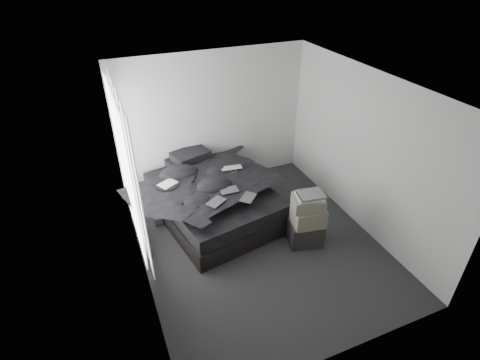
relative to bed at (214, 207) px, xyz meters
name	(u,v)px	position (x,y,z in m)	size (l,w,h in m)	color
floor	(259,244)	(0.41, -1.02, -0.16)	(3.60, 4.20, 0.01)	#292A2C
ceiling	(265,86)	(0.41, -1.02, 2.44)	(3.60, 4.20, 0.01)	white
wall_back	(213,121)	(0.41, 1.08, 1.14)	(3.60, 0.01, 2.60)	silver
wall_front	(352,278)	(0.41, -3.12, 1.14)	(3.60, 0.01, 2.60)	silver
wall_left	(134,204)	(-1.39, -1.02, 1.14)	(0.01, 4.20, 2.60)	silver
wall_right	(364,152)	(2.21, -1.02, 1.14)	(0.01, 4.20, 2.60)	silver
window_left	(125,167)	(-1.37, -0.12, 1.19)	(0.02, 2.00, 2.30)	white
curtain_left	(129,170)	(-1.32, -0.12, 1.12)	(0.06, 2.12, 2.48)	white
bed	(214,207)	(0.00, 0.00, 0.00)	(1.75, 2.31, 0.31)	black
mattress	(213,194)	(0.00, 0.00, 0.28)	(1.68, 2.24, 0.25)	black
duvet	(214,183)	(0.01, -0.06, 0.54)	(1.70, 1.97, 0.27)	black
pillow_lower	(187,163)	(-0.21, 0.87, 0.48)	(0.69, 0.47, 0.16)	black
pillow_upper	(190,155)	(-0.13, 0.86, 0.63)	(0.65, 0.45, 0.15)	black
laptop	(232,166)	(0.41, 0.13, 0.69)	(0.37, 0.24, 0.03)	silver
comic_a	(216,197)	(-0.17, -0.66, 0.68)	(0.29, 0.19, 0.01)	black
comic_b	(229,185)	(0.13, -0.43, 0.68)	(0.29, 0.19, 0.01)	black
comic_c	(248,192)	(0.34, -0.74, 0.69)	(0.29, 0.19, 0.01)	black
side_stand	(169,203)	(-0.75, 0.13, 0.22)	(0.41, 0.41, 0.75)	black
papers	(168,184)	(-0.74, 0.12, 0.60)	(0.29, 0.21, 0.01)	white
floor_books	(158,219)	(-0.98, 0.14, -0.09)	(0.14, 0.20, 0.14)	black
box_lower	(305,232)	(1.11, -1.26, 0.03)	(0.52, 0.41, 0.38)	black
box_mid	(308,216)	(1.12, -1.27, 0.37)	(0.48, 0.38, 0.29)	#6E6957
box_upper	(308,203)	(1.10, -1.25, 0.62)	(0.46, 0.37, 0.20)	#6E6957
art_book_white	(310,196)	(1.11, -1.26, 0.74)	(0.39, 0.32, 0.04)	silver
art_book_snake	(311,194)	(1.12, -1.27, 0.78)	(0.38, 0.30, 0.04)	silver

